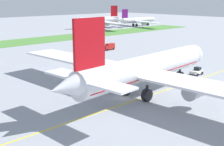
{
  "coord_description": "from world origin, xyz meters",
  "views": [
    {
      "loc": [
        -45.7,
        -45.8,
        22.4
      ],
      "look_at": [
        3.13,
        6.88,
        4.12
      ],
      "focal_mm": 47.3,
      "sensor_mm": 36.0,
      "label": 1
    }
  ],
  "objects_px": {
    "service_truck_baggage_loader": "(109,47)",
    "parked_airliner_far_centre": "(100,20)",
    "parked_airliner_far_right": "(137,20)",
    "pushback_tug": "(197,71)",
    "ground_crew_marshaller_front": "(139,80)",
    "airliner_foreground": "(144,69)"
  },
  "relations": [
    {
      "from": "service_truck_baggage_loader",
      "to": "parked_airliner_far_centre",
      "type": "height_order",
      "value": "parked_airliner_far_centre"
    },
    {
      "from": "service_truck_baggage_loader",
      "to": "parked_airliner_far_right",
      "type": "distance_m",
      "value": 116.82
    },
    {
      "from": "service_truck_baggage_loader",
      "to": "pushback_tug",
      "type": "bearing_deg",
      "value": -101.41
    },
    {
      "from": "pushback_tug",
      "to": "service_truck_baggage_loader",
      "type": "bearing_deg",
      "value": 78.59
    },
    {
      "from": "pushback_tug",
      "to": "parked_airliner_far_right",
      "type": "distance_m",
      "value": 158.56
    },
    {
      "from": "parked_airliner_far_centre",
      "to": "parked_airliner_far_right",
      "type": "height_order",
      "value": "parked_airliner_far_centre"
    },
    {
      "from": "ground_crew_marshaller_front",
      "to": "parked_airliner_far_centre",
      "type": "bearing_deg",
      "value": 53.52
    },
    {
      "from": "pushback_tug",
      "to": "parked_airliner_far_centre",
      "type": "height_order",
      "value": "parked_airliner_far_centre"
    },
    {
      "from": "ground_crew_marshaller_front",
      "to": "service_truck_baggage_loader",
      "type": "height_order",
      "value": "service_truck_baggage_loader"
    },
    {
      "from": "pushback_tug",
      "to": "parked_airliner_far_right",
      "type": "xyz_separation_m",
      "value": [
        103.92,
        119.71,
        3.68
      ]
    },
    {
      "from": "ground_crew_marshaller_front",
      "to": "parked_airliner_far_right",
      "type": "bearing_deg",
      "value": 42.77
    },
    {
      "from": "ground_crew_marshaller_front",
      "to": "airliner_foreground",
      "type": "bearing_deg",
      "value": -133.11
    },
    {
      "from": "pushback_tug",
      "to": "parked_airliner_far_centre",
      "type": "bearing_deg",
      "value": 60.85
    },
    {
      "from": "pushback_tug",
      "to": "parked_airliner_far_centre",
      "type": "relative_size",
      "value": 0.1
    },
    {
      "from": "pushback_tug",
      "to": "parked_airliner_far_right",
      "type": "height_order",
      "value": "parked_airliner_far_right"
    },
    {
      "from": "airliner_foreground",
      "to": "ground_crew_marshaller_front",
      "type": "bearing_deg",
      "value": 46.89
    },
    {
      "from": "service_truck_baggage_loader",
      "to": "parked_airliner_far_centre",
      "type": "bearing_deg",
      "value": 51.96
    },
    {
      "from": "pushback_tug",
      "to": "airliner_foreground",
      "type": "bearing_deg",
      "value": -175.84
    },
    {
      "from": "airliner_foreground",
      "to": "parked_airliner_far_right",
      "type": "bearing_deg",
      "value": 43.01
    },
    {
      "from": "ground_crew_marshaller_front",
      "to": "parked_airliner_far_centre",
      "type": "distance_m",
      "value": 154.17
    },
    {
      "from": "airliner_foreground",
      "to": "parked_airliner_far_right",
      "type": "relative_size",
      "value": 1.4
    },
    {
      "from": "parked_airliner_far_centre",
      "to": "parked_airliner_far_right",
      "type": "relative_size",
      "value": 1.06
    }
  ]
}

